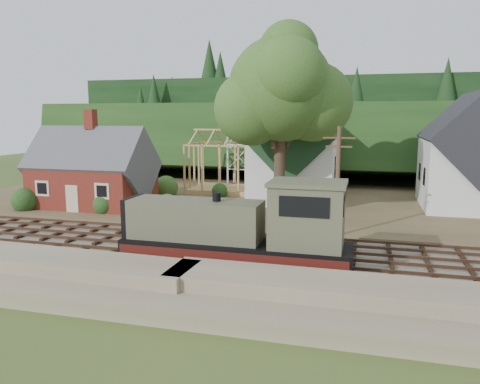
% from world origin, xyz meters
% --- Properties ---
extents(ground, '(140.00, 140.00, 0.00)m').
position_xyz_m(ground, '(0.00, 0.00, 0.00)').
color(ground, '#384C1E').
rests_on(ground, ground).
extents(embankment, '(64.00, 5.00, 1.60)m').
position_xyz_m(embankment, '(0.00, -8.50, 0.00)').
color(embankment, '#7F7259').
rests_on(embankment, ground).
extents(railroad_bed, '(64.00, 11.00, 0.16)m').
position_xyz_m(railroad_bed, '(0.00, 0.00, 0.08)').
color(railroad_bed, '#726B5B').
rests_on(railroad_bed, ground).
extents(village_flat, '(64.00, 26.00, 0.30)m').
position_xyz_m(village_flat, '(0.00, 18.00, 0.15)').
color(village_flat, brown).
rests_on(village_flat, ground).
extents(hillside, '(70.00, 28.96, 12.74)m').
position_xyz_m(hillside, '(0.00, 42.00, 0.00)').
color(hillside, '#1E3F19').
rests_on(hillside, ground).
extents(ridge, '(80.00, 20.00, 12.00)m').
position_xyz_m(ridge, '(0.00, 58.00, 0.00)').
color(ridge, black).
rests_on(ridge, ground).
extents(depot, '(10.80, 7.41, 9.00)m').
position_xyz_m(depot, '(-16.00, 11.00, 3.21)').
color(depot, maroon).
rests_on(depot, village_flat).
extents(church, '(8.40, 15.17, 13.00)m').
position_xyz_m(church, '(2.00, 19.68, 5.18)').
color(church, silver).
rests_on(church, village_flat).
extents(farmhouse, '(8.40, 10.80, 10.60)m').
position_xyz_m(farmhouse, '(18.00, 19.00, 4.87)').
color(farmhouse, silver).
rests_on(farmhouse, village_flat).
extents(timber_frame, '(8.20, 6.20, 6.99)m').
position_xyz_m(timber_frame, '(-6.00, 22.00, 3.27)').
color(timber_frame, tan).
rests_on(timber_frame, village_flat).
extents(lattice_tower, '(3.20, 3.20, 12.12)m').
position_xyz_m(lattice_tower, '(-6.00, 28.00, 10.03)').
color(lattice_tower, silver).
rests_on(lattice_tower, village_flat).
extents(big_tree, '(10.90, 8.40, 14.70)m').
position_xyz_m(big_tree, '(2.17, 10.08, 10.22)').
color(big_tree, '#38281E').
rests_on(big_tree, village_flat).
extents(telegraph_pole_near, '(2.20, 0.28, 8.00)m').
position_xyz_m(telegraph_pole_near, '(7.00, 5.20, 4.25)').
color(telegraph_pole_near, '#4C331E').
rests_on(telegraph_pole_near, ground).
extents(locomotive, '(12.82, 3.21, 5.10)m').
position_xyz_m(locomotive, '(2.36, -3.00, 2.24)').
color(locomotive, black).
rests_on(locomotive, railroad_bed).
extents(car_blue, '(2.09, 4.00, 1.30)m').
position_xyz_m(car_blue, '(-5.03, 10.73, 0.95)').
color(car_blue, '#63A7D5').
rests_on(car_blue, village_flat).
extents(car_green, '(4.16, 2.82, 1.30)m').
position_xyz_m(car_green, '(-21.44, 10.04, 0.95)').
color(car_green, '#80B57D').
rests_on(car_green, village_flat).
extents(patio_set, '(2.23, 2.23, 2.49)m').
position_xyz_m(patio_set, '(-19.42, 8.61, 2.42)').
color(patio_set, silver).
rests_on(patio_set, village_flat).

